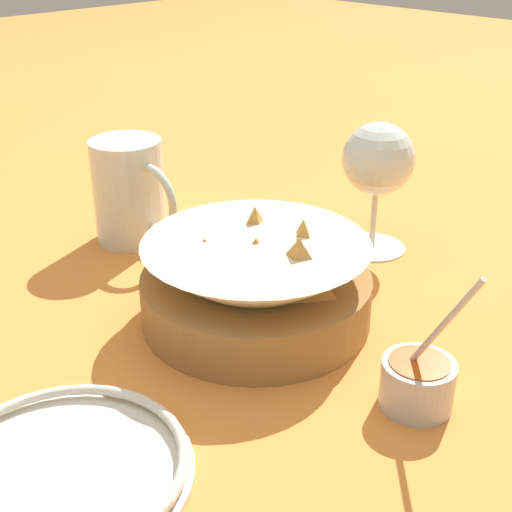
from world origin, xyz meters
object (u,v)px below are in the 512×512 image
object	(u,v)px
sauce_cup	(418,381)
beer_mug	(130,195)
wine_glass	(378,163)
food_basket	(257,284)
side_plate	(62,468)

from	to	relation	value
sauce_cup	beer_mug	distance (m)	0.41
beer_mug	wine_glass	bearing A→B (deg)	40.40
food_basket	wine_glass	xyz separation A→B (m)	(-0.02, 0.20, 0.06)
food_basket	side_plate	world-z (taller)	food_basket
food_basket	side_plate	xyz separation A→B (m)	(0.05, -0.24, -0.03)
food_basket	sauce_cup	distance (m)	0.18
side_plate	sauce_cup	bearing A→B (deg)	62.33
food_basket	beer_mug	bearing A→B (deg)	174.16
wine_glass	beer_mug	xyz separation A→B (m)	(-0.21, -0.18, -0.05)
sauce_cup	wine_glass	bearing A→B (deg)	133.92
sauce_cup	wine_glass	size ratio (longest dim) A/B	0.88
food_basket	sauce_cup	world-z (taller)	sauce_cup
food_basket	sauce_cup	bearing A→B (deg)	-0.79
food_basket	beer_mug	distance (m)	0.23
food_basket	beer_mug	world-z (taller)	beer_mug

